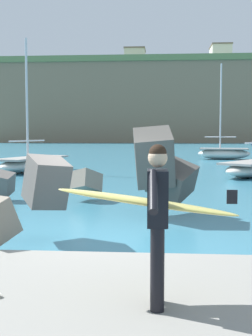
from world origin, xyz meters
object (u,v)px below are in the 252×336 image
(boat_mid_right, at_px, (224,153))
(station_building_west, at_px, (135,58))
(boat_near_centre, at_px, (32,163))
(surfer_with_board, at_px, (154,211))
(station_building_central, at_px, (220,57))

(boat_mid_right, xyz_separation_m, station_building_west, (-11.13, 69.58, 18.78))
(boat_near_centre, distance_m, station_building_west, 83.91)
(surfer_with_board, relative_size, boat_near_centre, 0.30)
(surfer_with_board, distance_m, boat_mid_right, 31.64)
(surfer_with_board, height_order, boat_mid_right, boat_mid_right)
(boat_near_centre, relative_size, station_building_west, 1.09)
(surfer_with_board, bearing_deg, station_building_central, 82.51)
(boat_near_centre, distance_m, boat_mid_right, 17.03)
(station_building_central, bearing_deg, boat_mid_right, -96.84)
(boat_near_centre, xyz_separation_m, boat_mid_right, (11.90, 12.18, 0.06))
(surfer_with_board, height_order, boat_near_centre, boat_near_centre)
(boat_near_centre, xyz_separation_m, station_building_central, (21.03, 88.27, 19.70))
(boat_near_centre, bearing_deg, station_building_west, 89.46)
(boat_near_centre, height_order, station_building_central, station_building_central)
(station_building_west, bearing_deg, boat_near_centre, -90.54)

